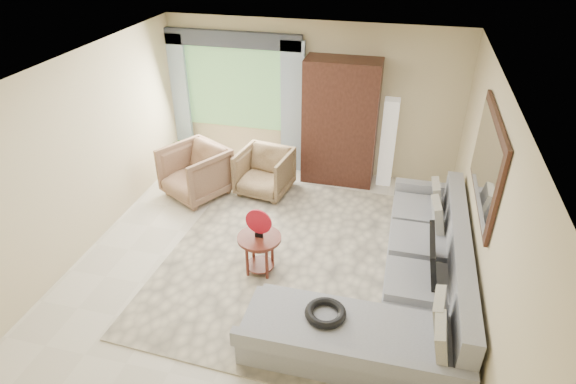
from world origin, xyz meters
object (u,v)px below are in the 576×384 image
(coffee_table, at_px, (260,254))
(floor_lamp, at_px, (388,143))
(armchair_left, at_px, (195,172))
(armchair_right, at_px, (264,172))
(potted_plant, at_px, (189,151))
(sectional_sofa, at_px, (404,287))
(armoire, at_px, (340,123))
(tv_screen, at_px, (433,256))

(coffee_table, height_order, floor_lamp, floor_lamp)
(armchair_left, height_order, armchair_right, armchair_left)
(potted_plant, height_order, floor_lamp, floor_lamp)
(sectional_sofa, xyz_separation_m, armoire, (-1.23, 2.90, 0.77))
(potted_plant, distance_m, armoire, 2.83)
(armchair_right, relative_size, armoire, 0.39)
(coffee_table, height_order, armchair_left, armchair_left)
(tv_screen, xyz_separation_m, armchair_right, (-2.60, 2.05, -0.35))
(sectional_sofa, bearing_deg, tv_screen, 20.13)
(coffee_table, relative_size, armchair_right, 0.68)
(armchair_left, relative_size, armoire, 0.44)
(tv_screen, height_order, coffee_table, tv_screen)
(armchair_left, xyz_separation_m, armchair_right, (1.06, 0.35, -0.05))
(sectional_sofa, bearing_deg, armchair_right, 137.41)
(tv_screen, height_order, armchair_left, tv_screen)
(potted_plant, distance_m, floor_lamp, 3.56)
(armchair_left, distance_m, floor_lamp, 3.20)
(tv_screen, xyz_separation_m, armoire, (-1.50, 2.80, 0.33))
(tv_screen, height_order, armoire, armoire)
(sectional_sofa, bearing_deg, armoire, 113.06)
(sectional_sofa, height_order, armchair_right, sectional_sofa)
(tv_screen, xyz_separation_m, armchair_left, (-3.66, 1.70, -0.30))
(armchair_left, distance_m, armoire, 2.50)
(coffee_table, relative_size, armoire, 0.27)
(potted_plant, xyz_separation_m, floor_lamp, (3.52, 0.19, 0.47))
(sectional_sofa, relative_size, armchair_right, 4.20)
(sectional_sofa, relative_size, armoire, 1.65)
(armchair_left, relative_size, potted_plant, 1.65)
(armchair_right, bearing_deg, tv_screen, -29.54)
(floor_lamp, bearing_deg, armchair_left, -158.54)
(sectional_sofa, xyz_separation_m, tv_screen, (0.27, 0.10, 0.44))
(sectional_sofa, relative_size, floor_lamp, 2.31)
(armoire, bearing_deg, floor_lamp, 4.29)
(sectional_sofa, height_order, armoire, armoire)
(tv_screen, distance_m, armchair_right, 3.33)
(tv_screen, xyz_separation_m, potted_plant, (-4.22, 2.67, -0.44))
(sectional_sofa, bearing_deg, armchair_left, 152.12)
(coffee_table, distance_m, armchair_right, 2.04)
(tv_screen, bearing_deg, armchair_left, 155.13)
(tv_screen, bearing_deg, floor_lamp, 103.76)
(tv_screen, height_order, floor_lamp, floor_lamp)
(coffee_table, distance_m, armoire, 2.88)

